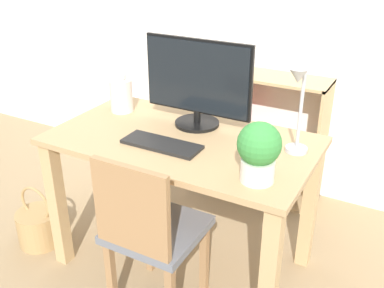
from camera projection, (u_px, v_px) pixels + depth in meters
The scene contains 10 objects.
ground_plane at pixel (183, 260), 2.50m from camera, with size 10.00×10.00×0.00m, color #997F5B.
desk at pixel (182, 164), 2.24m from camera, with size 1.28×0.73×0.75m.
monitor at pixel (197, 81), 2.22m from camera, with size 0.58×0.23×0.44m.
keyboard at pixel (162, 144), 2.09m from camera, with size 0.38×0.14×0.02m.
vase at pixel (121, 94), 2.45m from camera, with size 0.12×0.12×0.24m.
desk_lamp at pixel (298, 103), 1.89m from camera, with size 0.10×0.19×0.41m.
potted_plant at pixel (259, 150), 1.75m from camera, with size 0.18×0.18×0.25m.
chair at pixel (150, 230), 2.00m from camera, with size 0.40×0.40×0.84m.
bookshelf at pixel (233, 129), 3.07m from camera, with size 0.89×0.28×0.84m.
basket at pixel (39, 226), 2.61m from camera, with size 0.25×0.25×0.37m.
Camera 1 is at (0.99, -1.71, 1.67)m, focal length 42.00 mm.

